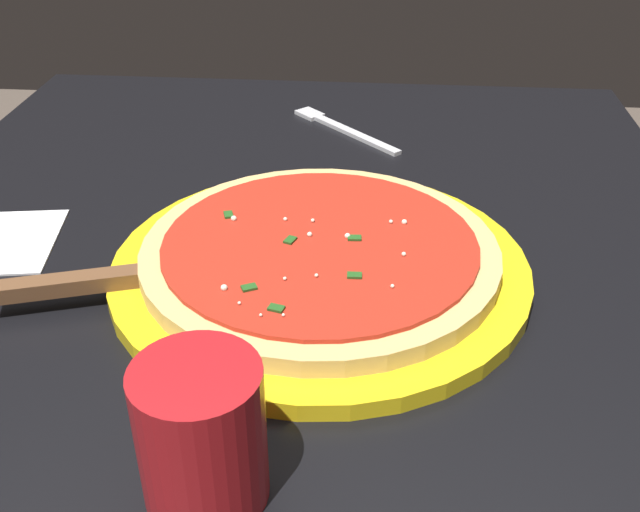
# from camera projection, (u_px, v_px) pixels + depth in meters

# --- Properties ---
(restaurant_table) EXTENTS (1.02, 0.84, 0.75)m
(restaurant_table) POSITION_uv_depth(u_px,v_px,m) (287.00, 378.00, 0.76)
(restaurant_table) COLOR black
(restaurant_table) RESTS_ON ground_plane
(serving_plate) EXTENTS (0.37, 0.37, 0.02)m
(serving_plate) POSITION_uv_depth(u_px,v_px,m) (320.00, 268.00, 0.66)
(serving_plate) COLOR yellow
(serving_plate) RESTS_ON restaurant_table
(pizza) EXTENTS (0.31, 0.31, 0.02)m
(pizza) POSITION_uv_depth(u_px,v_px,m) (320.00, 251.00, 0.65)
(pizza) COLOR #DBB26B
(pizza) RESTS_ON serving_plate
(pizza_server) EXTENTS (0.11, 0.22, 0.01)m
(pizza_server) POSITION_uv_depth(u_px,v_px,m) (121.00, 280.00, 0.62)
(pizza_server) COLOR silver
(pizza_server) RESTS_ON serving_plate
(cup_tall_drink) EXTENTS (0.08, 0.08, 0.10)m
(cup_tall_drink) POSITION_uv_depth(u_px,v_px,m) (202.00, 435.00, 0.43)
(cup_tall_drink) COLOR #B2191E
(cup_tall_drink) RESTS_ON restaurant_table
(fork) EXTENTS (0.15, 0.14, 0.00)m
(fork) POSITION_uv_depth(u_px,v_px,m) (340.00, 128.00, 0.95)
(fork) COLOR silver
(fork) RESTS_ON restaurant_table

